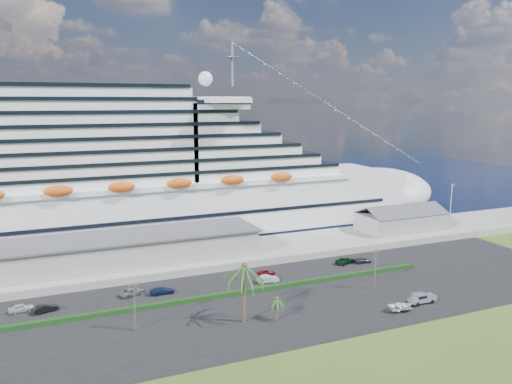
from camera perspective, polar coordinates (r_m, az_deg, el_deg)
name	(u,v)px	position (r m, az deg, el deg)	size (l,w,h in m)	color
ground	(306,322)	(90.09, 5.78, -14.58)	(420.00, 420.00, 0.00)	#3C541C
asphalt_lot	(279,299)	(99.03, 2.69, -12.12)	(140.00, 38.00, 0.12)	black
wharf	(229,253)	(124.00, -3.08, -7.02)	(240.00, 20.00, 1.80)	gray
water	(156,195)	(208.89, -11.39, -0.30)	(420.00, 160.00, 0.02)	black
cruise_ship	(123,181)	(138.41, -14.96, 1.19)	(191.00, 38.00, 54.00)	silver
terminal_building	(125,249)	(117.24, -14.76, -6.29)	(61.00, 15.00, 6.30)	gray
port_shed	(401,220)	(148.08, 16.26, -3.14)	(24.00, 12.31, 7.37)	gray
flagpole	(451,202)	(159.08, 21.40, -1.10)	(1.08, 0.16, 12.00)	silver
hedge	(232,294)	(100.27, -2.77, -11.52)	(88.00, 1.10, 0.90)	black
lamp_post_left	(134,301)	(86.76, -13.73, -12.00)	(1.60, 0.35, 8.27)	gray
lamp_post_right	(376,265)	(104.51, 13.51, -8.09)	(1.60, 0.35, 8.27)	gray
palm_tall	(244,272)	(86.05, -1.34, -9.13)	(8.82, 8.82, 11.13)	#47301E
palm_short	(277,301)	(88.78, 2.42, -12.34)	(3.53, 3.53, 4.56)	#47301E
parked_car_0	(21,308)	(102.36, -25.24, -11.90)	(1.75, 4.34, 1.48)	#BCBCBF
parked_car_1	(45,308)	(100.50, -22.94, -12.14)	(1.56, 4.46, 1.47)	black
parked_car_2	(132,292)	(103.37, -13.99, -10.99)	(2.30, 4.99, 1.39)	slate
parked_car_3	(162,291)	(102.66, -10.69, -11.01)	(1.96, 4.83, 1.40)	#132345
parked_car_4	(266,273)	(110.85, 1.14, -9.20)	(1.63, 4.05, 1.38)	maroon
parked_car_5	(268,279)	(106.95, 1.37, -9.89)	(1.63, 4.69, 1.54)	silver
parked_car_6	(345,260)	(120.62, 10.14, -7.71)	(2.39, 5.19, 1.44)	black
parked_car_7	(363,260)	(121.77, 12.09, -7.66)	(1.71, 4.21, 1.22)	#242329
pickup_truck	(422,298)	(101.53, 18.42, -11.41)	(5.44, 2.18, 1.92)	black
boat_trailer	(401,306)	(96.76, 16.23, -12.40)	(5.56, 3.86, 1.56)	gray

